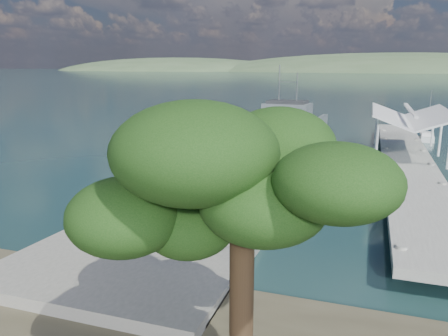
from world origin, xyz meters
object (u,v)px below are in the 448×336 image
at_px(landing_craft, 262,145).
at_px(pier, 407,153).
at_px(overhang_tree, 228,166).
at_px(military_truck, 225,178).
at_px(sailboat_far, 427,137).
at_px(soldier, 134,209).

bearing_deg(landing_craft, pier, -11.82).
height_order(pier, overhang_tree, overhang_tree).
height_order(landing_craft, military_truck, landing_craft).
bearing_deg(sailboat_far, military_truck, -110.25).
height_order(military_truck, soldier, military_truck).
bearing_deg(overhang_tree, sailboat_far, 77.37).
xyz_separation_m(pier, overhang_tree, (-6.92, -28.75, 4.68)).
xyz_separation_m(landing_craft, overhang_tree, (6.83, -32.93, 5.48)).
xyz_separation_m(military_truck, overhang_tree, (4.42, -13.16, 4.00)).
xyz_separation_m(sailboat_far, overhang_tree, (-10.45, -46.65, 5.95)).
xyz_separation_m(landing_craft, military_truck, (2.42, -19.77, 1.49)).
relative_size(landing_craft, sailboat_far, 5.36).
relative_size(landing_craft, soldier, 17.19).
relative_size(military_truck, soldier, 4.17).
bearing_deg(military_truck, pier, 36.27).
bearing_deg(landing_craft, soldier, -87.53).
bearing_deg(soldier, overhang_tree, -64.71).
relative_size(military_truck, overhang_tree, 0.93).
distance_m(sailboat_far, overhang_tree, 48.17).
bearing_deg(military_truck, landing_craft, 79.25).
height_order(landing_craft, soldier, landing_craft).
bearing_deg(military_truck, overhang_tree, -89.16).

